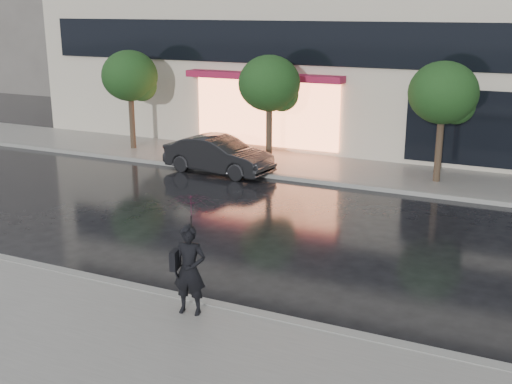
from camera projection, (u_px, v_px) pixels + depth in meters
The scene contains 11 objects.
ground at pixel (204, 283), 13.52m from camera, with size 120.00×120.00×0.00m, color black.
sidewalk_near at pixel (106, 352), 10.69m from camera, with size 60.00×4.50×0.12m, color slate.
sidewalk_far at pixel (350, 171), 22.40m from camera, with size 60.00×3.50×0.12m, color slate.
curb_near at pixel (178, 298), 12.64m from camera, with size 60.00×0.25×0.14m, color gray.
curb_far at pixel (334, 183), 20.88m from camera, with size 60.00×0.25×0.14m, color gray.
bg_building_left at pixel (44, 1), 45.94m from camera, with size 14.00×10.00×12.00m, color #59544F.
tree_far_west at pixel (131, 78), 25.09m from camera, with size 2.20×2.20×3.99m.
tree_mid_west at pixel (271, 85), 22.62m from camera, with size 2.20×2.20×3.99m.
tree_mid_east at pixel (445, 95), 20.15m from camera, with size 2.20×2.20×3.99m.
parked_car at pixel (219, 155), 22.26m from camera, with size 1.37×3.92×1.29m, color black.
pedestrian_with_umbrella at pixel (190, 240), 11.54m from camera, with size 0.97×0.98×2.29m.
Camera 1 is at (6.34, -10.78, 5.60)m, focal length 45.00 mm.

